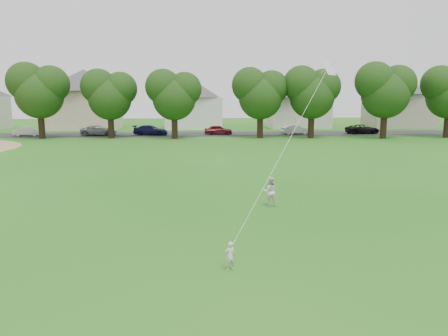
{
  "coord_description": "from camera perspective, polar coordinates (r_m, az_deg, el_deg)",
  "views": [
    {
      "loc": [
        -0.18,
        -14.54,
        5.11
      ],
      "look_at": [
        1.01,
        2.0,
        2.3
      ],
      "focal_mm": 35.0,
      "sensor_mm": 36.0,
      "label": 1
    }
  ],
  "objects": [
    {
      "name": "older_boy",
      "position": [
        20.25,
        6.04,
        -3.05
      ],
      "size": [
        0.67,
        0.53,
        1.37
      ],
      "primitive_type": "imported",
      "rotation": [
        0.0,
        0.0,
        3.13
      ],
      "color": "silver",
      "rests_on": "ground"
    },
    {
      "name": "toddler",
      "position": [
        13.03,
        0.79,
        -11.41
      ],
      "size": [
        0.37,
        0.3,
        0.87
      ],
      "primitive_type": "imported",
      "rotation": [
        0.0,
        0.0,
        3.46
      ],
      "color": "silver",
      "rests_on": "ground"
    },
    {
      "name": "house_row",
      "position": [
        66.55,
        -3.47,
        9.33
      ],
      "size": [
        76.78,
        13.95,
        10.23
      ],
      "color": "beige",
      "rests_on": "ground"
    },
    {
      "name": "parked_cars",
      "position": [
        55.81,
        -7.29,
        4.93
      ],
      "size": [
        57.22,
        2.45,
        1.29
      ],
      "color": "black",
      "rests_on": "ground"
    },
    {
      "name": "ground",
      "position": [
        15.42,
        -3.26,
        -9.76
      ],
      "size": [
        160.0,
        160.0,
        0.0
      ],
      "primitive_type": "plane",
      "color": "#1A6316",
      "rests_on": "ground"
    },
    {
      "name": "street",
      "position": [
        56.77,
        -3.93,
        4.44
      ],
      "size": [
        90.0,
        7.0,
        0.01
      ],
      "primitive_type": "cube",
      "color": "#2D2D30",
      "rests_on": "ground"
    },
    {
      "name": "tree_row",
      "position": [
        50.77,
        -1.87,
        10.35
      ],
      "size": [
        82.63,
        8.8,
        9.44
      ],
      "color": "black",
      "rests_on": "ground"
    },
    {
      "name": "kite",
      "position": [
        16.81,
        8.69,
        3.98
      ],
      "size": [
        3.16,
        4.67,
        11.48
      ],
      "color": "silver",
      "rests_on": "ground"
    }
  ]
}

